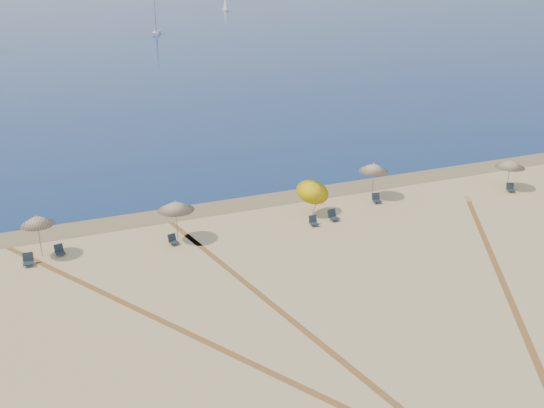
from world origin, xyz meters
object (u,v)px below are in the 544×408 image
(chair_2, at_px, (59,250))
(chair_6, at_px, (376,199))
(chair_1, at_px, (28,260))
(sailboat_1, at_px, (225,4))
(chair_5, at_px, (333,216))
(chair_7, at_px, (510,188))
(chair_3, at_px, (173,240))
(umbrella_3, at_px, (313,189))
(umbrella_5, at_px, (510,164))
(umbrella_1, at_px, (37,220))
(chair_4, at_px, (313,221))
(umbrella_2, at_px, (176,206))
(umbrella_4, at_px, (374,167))
(sailboat_2, at_px, (156,23))

(chair_2, relative_size, chair_6, 0.91)
(chair_1, relative_size, sailboat_1, 0.11)
(chair_5, relative_size, chair_7, 0.94)
(chair_3, bearing_deg, umbrella_3, -6.81)
(chair_1, bearing_deg, sailboat_1, 71.22)
(umbrella_5, height_order, chair_5, umbrella_5)
(umbrella_1, bearing_deg, chair_4, -7.12)
(umbrella_3, height_order, sailboat_1, sailboat_1)
(chair_3, height_order, chair_4, chair_4)
(umbrella_1, distance_m, umbrella_3, 17.01)
(umbrella_1, height_order, chair_1, umbrella_1)
(umbrella_1, xyz_separation_m, umbrella_5, (32.45, -1.42, -0.32))
(umbrella_3, relative_size, chair_7, 3.30)
(chair_1, distance_m, chair_7, 32.92)
(sailboat_1, bearing_deg, chair_2, -108.81)
(umbrella_3, relative_size, sailboat_1, 0.41)
(umbrella_2, bearing_deg, chair_5, -5.08)
(umbrella_3, bearing_deg, chair_6, 2.70)
(umbrella_3, bearing_deg, umbrella_2, -177.22)
(chair_1, bearing_deg, chair_4, -0.46)
(umbrella_4, bearing_deg, chair_6, -105.21)
(chair_3, bearing_deg, chair_2, 157.89)
(umbrella_5, height_order, chair_1, umbrella_5)
(chair_6, bearing_deg, chair_2, -168.68)
(chair_4, bearing_deg, chair_2, 179.62)
(umbrella_3, height_order, chair_5, umbrella_3)
(umbrella_5, relative_size, chair_4, 3.44)
(chair_3, distance_m, chair_6, 14.75)
(umbrella_5, relative_size, sailboat_1, 0.36)
(umbrella_4, xyz_separation_m, chair_2, (-21.33, -1.03, -1.97))
(umbrella_4, bearing_deg, chair_2, -177.24)
(umbrella_2, bearing_deg, umbrella_1, 173.55)
(umbrella_1, distance_m, chair_3, 7.68)
(chair_5, height_order, chair_7, chair_5)
(umbrella_3, bearing_deg, sailboat_2, 82.73)
(umbrella_5, distance_m, chair_3, 25.20)
(umbrella_4, relative_size, chair_6, 3.55)
(chair_5, xyz_separation_m, sailboat_2, (12.71, 107.13, 2.01))
(umbrella_4, relative_size, chair_4, 3.96)
(chair_5, bearing_deg, umbrella_2, 170.05)
(sailboat_2, bearing_deg, umbrella_3, -77.72)
(chair_4, relative_size, chair_7, 0.84)
(chair_6, bearing_deg, sailboat_1, 86.26)
(umbrella_2, xyz_separation_m, umbrella_5, (24.75, -0.55, -0.32))
(sailboat_1, xyz_separation_m, sailboat_2, (-34.54, -55.23, 0.42))
(chair_4, relative_size, chair_6, 0.90)
(chair_4, relative_size, chair_5, 0.90)
(umbrella_5, bearing_deg, umbrella_2, 178.72)
(chair_4, height_order, chair_7, chair_7)
(umbrella_3, xyz_separation_m, chair_5, (0.78, -1.34, -1.48))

